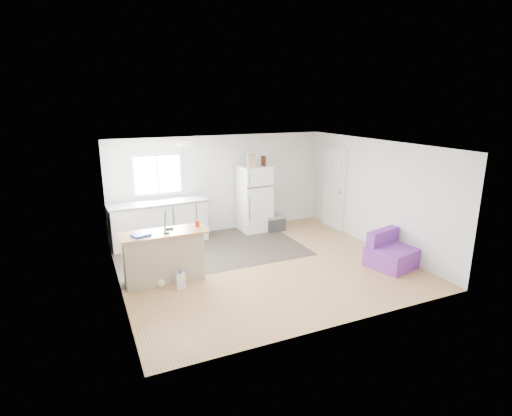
# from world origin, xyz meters

# --- Properties ---
(room) EXTENTS (5.51, 5.01, 2.41)m
(room) POSITION_xyz_m (0.00, 0.00, 1.20)
(room) COLOR olive
(room) RESTS_ON ground
(vinyl_zone) EXTENTS (4.05, 2.50, 0.00)m
(vinyl_zone) POSITION_xyz_m (-0.73, 1.25, 0.00)
(vinyl_zone) COLOR #2F2923
(vinyl_zone) RESTS_ON floor
(window) EXTENTS (1.18, 0.06, 0.98)m
(window) POSITION_xyz_m (-1.55, 2.49, 1.55)
(window) COLOR white
(window) RESTS_ON back_wall
(interior_door) EXTENTS (0.11, 0.92, 2.10)m
(interior_door) POSITION_xyz_m (2.72, 1.55, 1.02)
(interior_door) COLOR white
(interior_door) RESTS_ON right_wall
(ceiling_fixture) EXTENTS (0.30, 0.30, 0.07)m
(ceiling_fixture) POSITION_xyz_m (-1.20, 1.20, 2.36)
(ceiling_fixture) COLOR white
(ceiling_fixture) RESTS_ON ceiling
(kitchen_cabinets) EXTENTS (2.25, 0.79, 1.28)m
(kitchen_cabinets) POSITION_xyz_m (-1.64, 2.16, 0.50)
(kitchen_cabinets) COLOR white
(kitchen_cabinets) RESTS_ON floor
(peninsula) EXTENTS (1.53, 0.58, 0.94)m
(peninsula) POSITION_xyz_m (-1.97, 0.08, 0.47)
(peninsula) COLOR tan
(peninsula) RESTS_ON floor
(refrigerator) EXTENTS (0.76, 0.72, 1.65)m
(refrigerator) POSITION_xyz_m (0.76, 2.14, 0.83)
(refrigerator) COLOR white
(refrigerator) RESTS_ON floor
(cooler) EXTENTS (0.52, 0.36, 0.39)m
(cooler) POSITION_xyz_m (1.22, 1.91, 0.20)
(cooler) COLOR #303033
(cooler) RESTS_ON floor
(purple_seat) EXTENTS (1.00, 0.97, 0.69)m
(purple_seat) POSITION_xyz_m (2.28, -1.08, 0.25)
(purple_seat) COLOR purple
(purple_seat) RESTS_ON floor
(cleaner_jug) EXTENTS (0.16, 0.12, 0.33)m
(cleaner_jug) POSITION_xyz_m (-1.78, -0.34, 0.15)
(cleaner_jug) COLOR silver
(cleaner_jug) RESTS_ON floor
(mop) EXTENTS (0.25, 0.39, 1.41)m
(mop) POSITION_xyz_m (-2.06, -0.12, 0.23)
(mop) COLOR green
(mop) RESTS_ON floor
(red_cup) EXTENTS (0.08, 0.08, 0.12)m
(red_cup) POSITION_xyz_m (-1.30, 0.13, 1.00)
(red_cup) COLOR red
(red_cup) RESTS_ON peninsula
(blue_tray) EXTENTS (0.36, 0.31, 0.04)m
(blue_tray) POSITION_xyz_m (-2.34, 0.02, 0.96)
(blue_tray) COLOR #142AC0
(blue_tray) RESTS_ON peninsula
(tool_a) EXTENTS (0.14, 0.05, 0.03)m
(tool_a) POSITION_xyz_m (-1.81, 0.19, 0.95)
(tool_a) COLOR black
(tool_a) RESTS_ON peninsula
(tool_b) EXTENTS (0.10, 0.05, 0.03)m
(tool_b) POSITION_xyz_m (-1.91, -0.03, 0.95)
(tool_b) COLOR black
(tool_b) RESTS_ON peninsula
(cardboard_box) EXTENTS (0.20, 0.11, 0.30)m
(cardboard_box) POSITION_xyz_m (0.65, 2.08, 1.80)
(cardboard_box) COLOR #9D815A
(cardboard_box) RESTS_ON refrigerator
(bottle_left) EXTENTS (0.09, 0.09, 0.25)m
(bottle_left) POSITION_xyz_m (0.98, 2.03, 1.78)
(bottle_left) COLOR #351309
(bottle_left) RESTS_ON refrigerator
(bottle_right) EXTENTS (0.08, 0.08, 0.25)m
(bottle_right) POSITION_xyz_m (0.96, 2.12, 1.78)
(bottle_right) COLOR #351309
(bottle_right) RESTS_ON refrigerator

